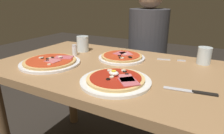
{
  "coord_description": "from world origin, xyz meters",
  "views": [
    {
      "loc": [
        0.51,
        -0.85,
        1.06
      ],
      "look_at": [
        0.1,
        -0.09,
        0.75
      ],
      "focal_mm": 31.24,
      "sensor_mm": 36.0,
      "label": 1
    }
  ],
  "objects_px": {
    "dining_table": "(104,85)",
    "pizza_across_left": "(50,62)",
    "water_glass_near": "(204,57)",
    "diner_person": "(147,60)",
    "water_glass_far": "(83,45)",
    "salt_shaker": "(75,50)",
    "pizza_across_right": "(122,57)",
    "pizza_foreground": "(116,80)",
    "fork": "(169,60)",
    "knife": "(194,92)"
  },
  "relations": [
    {
      "from": "dining_table",
      "to": "pizza_across_left",
      "type": "height_order",
      "value": "pizza_across_left"
    },
    {
      "from": "water_glass_near",
      "to": "diner_person",
      "type": "height_order",
      "value": "diner_person"
    },
    {
      "from": "water_glass_near",
      "to": "water_glass_far",
      "type": "relative_size",
      "value": 0.9
    },
    {
      "from": "water_glass_near",
      "to": "salt_shaker",
      "type": "relative_size",
      "value": 1.37
    },
    {
      "from": "dining_table",
      "to": "water_glass_near",
      "type": "bearing_deg",
      "value": 29.66
    },
    {
      "from": "pizza_across_right",
      "to": "water_glass_near",
      "type": "bearing_deg",
      "value": 16.79
    },
    {
      "from": "pizza_foreground",
      "to": "salt_shaker",
      "type": "distance_m",
      "value": 0.49
    },
    {
      "from": "dining_table",
      "to": "pizza_across_left",
      "type": "distance_m",
      "value": 0.32
    },
    {
      "from": "water_glass_far",
      "to": "fork",
      "type": "relative_size",
      "value": 0.65
    },
    {
      "from": "pizza_across_left",
      "to": "water_glass_far",
      "type": "bearing_deg",
      "value": 91.55
    },
    {
      "from": "pizza_across_right",
      "to": "salt_shaker",
      "type": "height_order",
      "value": "salt_shaker"
    },
    {
      "from": "knife",
      "to": "salt_shaker",
      "type": "height_order",
      "value": "salt_shaker"
    },
    {
      "from": "pizza_foreground",
      "to": "pizza_across_right",
      "type": "distance_m",
      "value": 0.34
    },
    {
      "from": "pizza_across_right",
      "to": "diner_person",
      "type": "xyz_separation_m",
      "value": [
        -0.03,
        0.56,
        -0.17
      ]
    },
    {
      "from": "pizza_across_right",
      "to": "fork",
      "type": "height_order",
      "value": "pizza_across_right"
    },
    {
      "from": "pizza_across_right",
      "to": "water_glass_near",
      "type": "height_order",
      "value": "water_glass_near"
    },
    {
      "from": "pizza_foreground",
      "to": "fork",
      "type": "height_order",
      "value": "pizza_foreground"
    },
    {
      "from": "pizza_across_right",
      "to": "salt_shaker",
      "type": "bearing_deg",
      "value": -166.38
    },
    {
      "from": "pizza_foreground",
      "to": "fork",
      "type": "bearing_deg",
      "value": 73.85
    },
    {
      "from": "pizza_across_right",
      "to": "water_glass_near",
      "type": "relative_size",
      "value": 2.96
    },
    {
      "from": "pizza_across_right",
      "to": "knife",
      "type": "xyz_separation_m",
      "value": [
        0.43,
        -0.26,
        -0.01
      ]
    },
    {
      "from": "salt_shaker",
      "to": "diner_person",
      "type": "height_order",
      "value": "diner_person"
    },
    {
      "from": "pizza_across_right",
      "to": "fork",
      "type": "bearing_deg",
      "value": 22.75
    },
    {
      "from": "pizza_foreground",
      "to": "diner_person",
      "type": "xyz_separation_m",
      "value": [
        -0.16,
        0.88,
        -0.17
      ]
    },
    {
      "from": "dining_table",
      "to": "diner_person",
      "type": "bearing_deg",
      "value": 89.07
    },
    {
      "from": "pizza_foreground",
      "to": "pizza_across_left",
      "type": "relative_size",
      "value": 0.94
    },
    {
      "from": "dining_table",
      "to": "water_glass_near",
      "type": "xyz_separation_m",
      "value": [
        0.47,
        0.27,
        0.16
      ]
    },
    {
      "from": "pizza_across_left",
      "to": "knife",
      "type": "distance_m",
      "value": 0.73
    },
    {
      "from": "knife",
      "to": "water_glass_far",
      "type": "bearing_deg",
      "value": 158.13
    },
    {
      "from": "diner_person",
      "to": "fork",
      "type": "bearing_deg",
      "value": 121.67
    },
    {
      "from": "dining_table",
      "to": "water_glass_far",
      "type": "bearing_deg",
      "value": 147.01
    },
    {
      "from": "dining_table",
      "to": "knife",
      "type": "bearing_deg",
      "value": -14.65
    },
    {
      "from": "water_glass_far",
      "to": "salt_shaker",
      "type": "height_order",
      "value": "water_glass_far"
    },
    {
      "from": "fork",
      "to": "knife",
      "type": "relative_size",
      "value": 0.8
    },
    {
      "from": "pizza_across_left",
      "to": "fork",
      "type": "bearing_deg",
      "value": 34.49
    },
    {
      "from": "pizza_across_right",
      "to": "knife",
      "type": "height_order",
      "value": "pizza_across_right"
    },
    {
      "from": "salt_shaker",
      "to": "pizza_foreground",
      "type": "bearing_deg",
      "value": -30.84
    },
    {
      "from": "salt_shaker",
      "to": "water_glass_far",
      "type": "bearing_deg",
      "value": 97.66
    },
    {
      "from": "pizza_foreground",
      "to": "pizza_across_right",
      "type": "relative_size",
      "value": 1.11
    },
    {
      "from": "water_glass_near",
      "to": "knife",
      "type": "relative_size",
      "value": 0.47
    },
    {
      "from": "dining_table",
      "to": "salt_shaker",
      "type": "height_order",
      "value": "salt_shaker"
    },
    {
      "from": "water_glass_far",
      "to": "dining_table",
      "type": "bearing_deg",
      "value": -32.99
    },
    {
      "from": "pizza_foreground",
      "to": "water_glass_far",
      "type": "distance_m",
      "value": 0.56
    },
    {
      "from": "water_glass_far",
      "to": "pizza_foreground",
      "type": "bearing_deg",
      "value": -39.36
    },
    {
      "from": "pizza_across_left",
      "to": "fork",
      "type": "xyz_separation_m",
      "value": [
        0.55,
        0.38,
        -0.01
      ]
    },
    {
      "from": "water_glass_near",
      "to": "water_glass_far",
      "type": "distance_m",
      "value": 0.74
    },
    {
      "from": "water_glass_near",
      "to": "fork",
      "type": "distance_m",
      "value": 0.18
    },
    {
      "from": "pizza_foreground",
      "to": "water_glass_far",
      "type": "height_order",
      "value": "water_glass_far"
    },
    {
      "from": "pizza_foreground",
      "to": "knife",
      "type": "relative_size",
      "value": 1.53
    },
    {
      "from": "water_glass_far",
      "to": "water_glass_near",
      "type": "bearing_deg",
      "value": 7.38
    }
  ]
}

